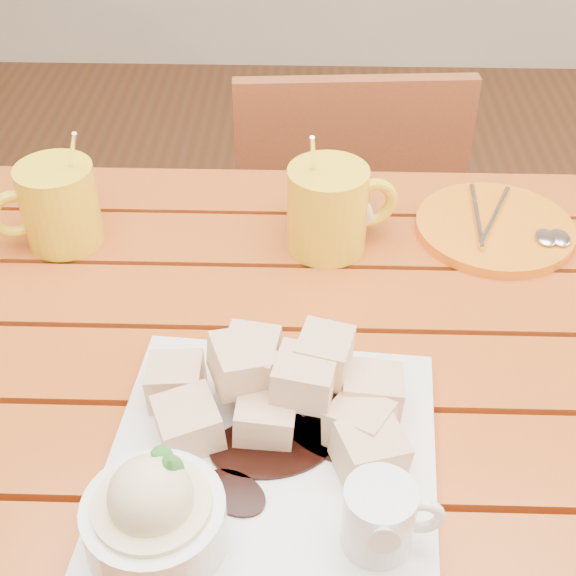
{
  "coord_description": "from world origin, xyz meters",
  "views": [
    {
      "loc": [
        0.0,
        -0.6,
        1.33
      ],
      "look_at": [
        -0.01,
        0.04,
        0.82
      ],
      "focal_mm": 50.0,
      "sensor_mm": 36.0,
      "label": 1
    }
  ],
  "objects_px": {
    "dessert_plate": "(253,455)",
    "table": "(300,435)",
    "coffee_mug_right": "(330,208)",
    "coffee_mug_left": "(57,204)",
    "orange_saucer": "(496,228)",
    "chair_far": "(341,233)"
  },
  "relations": [
    {
      "from": "dessert_plate",
      "to": "table",
      "type": "bearing_deg",
      "value": 74.87
    },
    {
      "from": "coffee_mug_right",
      "to": "table",
      "type": "bearing_deg",
      "value": -114.47
    },
    {
      "from": "coffee_mug_left",
      "to": "table",
      "type": "bearing_deg",
      "value": -59.63
    },
    {
      "from": "orange_saucer",
      "to": "dessert_plate",
      "type": "bearing_deg",
      "value": -125.64
    },
    {
      "from": "table",
      "to": "dessert_plate",
      "type": "distance_m",
      "value": 0.21
    },
    {
      "from": "coffee_mug_left",
      "to": "chair_far",
      "type": "distance_m",
      "value": 0.68
    },
    {
      "from": "coffee_mug_left",
      "to": "orange_saucer",
      "type": "bearing_deg",
      "value": -20.41
    },
    {
      "from": "chair_far",
      "to": "orange_saucer",
      "type": "bearing_deg",
      "value": 108.67
    },
    {
      "from": "table",
      "to": "coffee_mug_right",
      "type": "height_order",
      "value": "coffee_mug_right"
    },
    {
      "from": "orange_saucer",
      "to": "chair_far",
      "type": "bearing_deg",
      "value": 112.65
    },
    {
      "from": "table",
      "to": "coffee_mug_left",
      "type": "height_order",
      "value": "coffee_mug_left"
    },
    {
      "from": "dessert_plate",
      "to": "orange_saucer",
      "type": "distance_m",
      "value": 0.49
    },
    {
      "from": "coffee_mug_right",
      "to": "orange_saucer",
      "type": "bearing_deg",
      "value": -7.18
    },
    {
      "from": "dessert_plate",
      "to": "orange_saucer",
      "type": "relative_size",
      "value": 1.58
    },
    {
      "from": "table",
      "to": "chair_far",
      "type": "xyz_separation_m",
      "value": [
        0.07,
        0.67,
        -0.19
      ]
    },
    {
      "from": "table",
      "to": "chair_far",
      "type": "height_order",
      "value": "chair_far"
    },
    {
      "from": "coffee_mug_left",
      "to": "orange_saucer",
      "type": "height_order",
      "value": "coffee_mug_left"
    },
    {
      "from": "coffee_mug_left",
      "to": "orange_saucer",
      "type": "xyz_separation_m",
      "value": [
        0.54,
        0.03,
        -0.05
      ]
    },
    {
      "from": "table",
      "to": "coffee_mug_right",
      "type": "relative_size",
      "value": 7.38
    },
    {
      "from": "coffee_mug_right",
      "to": "chair_far",
      "type": "relative_size",
      "value": 0.2
    },
    {
      "from": "coffee_mug_right",
      "to": "dessert_plate",
      "type": "bearing_deg",
      "value": -117.3
    },
    {
      "from": "dessert_plate",
      "to": "chair_far",
      "type": "height_order",
      "value": "dessert_plate"
    }
  ]
}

